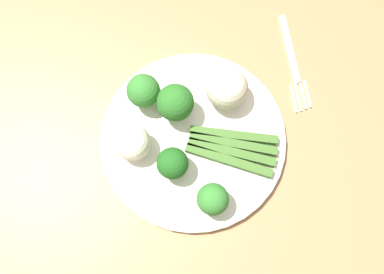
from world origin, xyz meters
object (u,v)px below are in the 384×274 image
Objects in this scene: broccoli_back_right at (174,103)px; cauliflower_near_fork at (131,143)px; cauliflower_left at (226,89)px; asparagus_bundle at (231,148)px; dining_table at (161,163)px; fork at (292,64)px; broccoli_outer_edge at (211,200)px; broccoli_front_left at (171,164)px; plate at (192,139)px; broccoli_right at (142,91)px.

broccoli_back_right is 0.08m from cauliflower_near_fork.
broccoli_back_right is at bearing -1.57° from cauliflower_left.
dining_table is at bearing -171.54° from asparagus_bundle.
cauliflower_left is at bearing -163.49° from dining_table.
fork is (-0.14, -0.10, -0.02)m from asparagus_bundle.
dining_table is 26.40× the size of broccoli_outer_edge.
broccoli_back_right is (0.00, -0.14, 0.01)m from broccoli_outer_edge.
broccoli_front_left reaches higher than dining_table.
cauliflower_near_fork is at bearing 10.68° from cauliflower_left.
broccoli_back_right is 1.05× the size of cauliflower_left.
asparagus_bundle reaches higher than dining_table.
asparagus_bundle is at bearing 124.23° from broccoli_back_right.
broccoli_right reaches higher than plate.
broccoli_front_left is (0.03, -0.06, 0.00)m from broccoli_outer_edge.
broccoli_front_left reaches higher than fork.
cauliflower_left reaches higher than fork.
broccoli_back_right reaches higher than broccoli_outer_edge.
broccoli_back_right is at bearing 137.11° from broccoli_right.
broccoli_right is 1.14× the size of cauliflower_near_fork.
dining_table is 8.41× the size of fork.
broccoli_front_left is 0.06m from cauliflower_near_fork.
broccoli_right reaches higher than asparagus_bundle.
broccoli_outer_edge is at bearing 113.94° from dining_table.
broccoli_outer_edge reaches higher than asparagus_bundle.
asparagus_bundle reaches higher than plate.
broccoli_right is 0.35× the size of fork.
cauliflower_near_fork is (0.04, 0.06, -0.01)m from broccoli_right.
cauliflower_near_fork reaches higher than dining_table.
cauliflower_near_fork is at bearing 59.18° from broccoli_right.
cauliflower_near_fork is (0.08, -0.02, 0.03)m from plate.
broccoli_outer_edge is at bearing 90.66° from broccoli_back_right.
dining_table is 22.67× the size of cauliflower_left.
broccoli_front_left is 0.32× the size of fork.
dining_table is 0.27m from fork.
broccoli_front_left is at bearing 131.41° from cauliflower_near_fork.
broccoli_outer_edge is 0.86× the size of cauliflower_left.
plate is at bearing -142.10° from broccoli_front_left.
dining_table is 0.17m from asparagus_bundle.
plate is at bearing 169.59° from cauliflower_near_fork.
dining_table is at bearing -66.06° from broccoli_outer_edge.
broccoli_front_left reaches higher than asparagus_bundle.
cauliflower_left is at bearing -69.34° from fork.
broccoli_front_left is at bearing -61.98° from broccoli_outer_edge.
plate is 4.18× the size of broccoli_back_right.
broccoli_right reaches higher than broccoli_front_left.
broccoli_back_right reaches higher than fork.
asparagus_bundle reaches higher than fork.
cauliflower_near_fork is (0.04, -0.05, -0.00)m from broccoli_front_left.
broccoli_front_left is 0.91× the size of broccoli_right.
cauliflower_left is (-0.07, -0.04, 0.04)m from plate.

